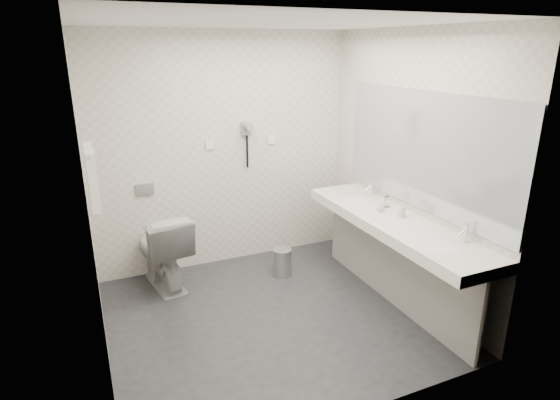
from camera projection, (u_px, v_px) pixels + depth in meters
name	position (u px, v px, depth m)	size (l,w,h in m)	color
floor	(272.00, 316.00, 4.18)	(2.80, 2.80, 0.00)	#292A2F
ceiling	(270.00, 22.00, 3.39)	(2.80, 2.80, 0.00)	white
wall_back	(224.00, 153.00, 4.91)	(2.80, 2.80, 0.00)	silver
wall_front	(357.00, 243.00, 2.66)	(2.80, 2.80, 0.00)	silver
wall_left	(88.00, 207.00, 3.25)	(2.60, 2.60, 0.00)	silver
wall_right	(408.00, 167.00, 4.32)	(2.60, 2.60, 0.00)	silver
vanity_counter	(393.00, 223.00, 4.18)	(0.55, 2.20, 0.10)	white
vanity_panel	(392.00, 265.00, 4.33)	(0.03, 2.15, 0.75)	gray
vanity_post_near	(481.00, 322.00, 3.44)	(0.06, 0.06, 0.75)	silver
vanity_post_far	(338.00, 227.00, 5.24)	(0.06, 0.06, 0.75)	silver
mirror	(423.00, 151.00, 4.08)	(0.02, 2.20, 1.05)	#B2BCC6
basin_near	(445.00, 247.00, 3.61)	(0.40, 0.31, 0.05)	white
basin_far	(355.00, 199.00, 4.74)	(0.40, 0.31, 0.05)	white
faucet_near	(465.00, 233.00, 3.66)	(0.04, 0.04, 0.15)	silver
faucet_far	(371.00, 189.00, 4.78)	(0.04, 0.04, 0.15)	silver
soap_bottle_a	(402.00, 212.00, 4.17)	(0.05, 0.05, 0.10)	beige
soap_bottle_b	(381.00, 207.00, 4.34)	(0.07, 0.07, 0.09)	beige
soap_bottle_c	(403.00, 209.00, 4.20)	(0.05, 0.05, 0.13)	beige
glass_left	(387.00, 202.00, 4.45)	(0.06, 0.06, 0.10)	silver
toilet	(162.00, 249.00, 4.61)	(0.44, 0.78, 0.79)	white
flush_plate	(145.00, 189.00, 4.67)	(0.18, 0.02, 0.12)	#B2B5BA
pedal_bin	(282.00, 263.00, 4.91)	(0.20, 0.20, 0.28)	#B2B5BA
bin_lid	(282.00, 250.00, 4.86)	(0.20, 0.20, 0.01)	#B2B5BA
towel_rail	(87.00, 150.00, 3.65)	(0.02, 0.02, 0.62)	silver
towel_near	(93.00, 181.00, 3.60)	(0.07, 0.24, 0.48)	white
towel_far	(91.00, 172.00, 3.84)	(0.07, 0.24, 0.48)	white
dryer_cradle	(246.00, 128.00, 4.90)	(0.10, 0.04, 0.14)	gray
dryer_barrel	(248.00, 127.00, 4.83)	(0.08, 0.08, 0.14)	gray
dryer_cord	(247.00, 152.00, 4.97)	(0.02, 0.02, 0.35)	black
switch_plate_a	(210.00, 145.00, 4.81)	(0.09, 0.02, 0.09)	white
switch_plate_b	(272.00, 140.00, 5.08)	(0.09, 0.02, 0.09)	white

